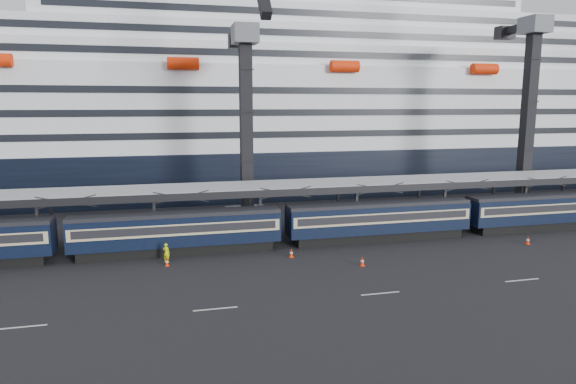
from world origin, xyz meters
name	(u,v)px	position (x,y,z in m)	size (l,w,h in m)	color
ground	(511,263)	(0.00, 0.00, 0.00)	(260.00, 260.00, 0.00)	black
train	(409,217)	(-4.65, 10.00, 2.20)	(133.05, 3.00, 4.05)	black
canopy	(432,181)	(0.00, 14.00, 5.25)	(130.00, 6.25, 5.53)	gray
cruise_ship	(332,112)	(-1.08, 45.99, 12.34)	(214.09, 28.84, 34.00)	black
crane_dark_near	(247,120)	(-20.00, 18.59, 11.93)	(4.50, 17.75, 35.08)	#4E5156
crane_dark_mid	(531,106)	(15.00, 17.59, 13.36)	(4.50, 18.24, 39.64)	#4E5156
worker	(166,253)	(-29.07, 7.50, 0.85)	(0.62, 0.41, 1.70)	#DCEE0C
traffic_cone_b	(167,262)	(-29.05, 6.35, 0.36)	(0.37, 0.37, 0.73)	#F42C07
traffic_cone_c	(291,253)	(-18.10, 6.29, 0.40)	(0.40, 0.40, 0.80)	#F42C07
traffic_cone_d	(362,261)	(-12.83, 2.40, 0.40)	(0.40, 0.40, 0.81)	#F42C07
traffic_cone_e	(528,240)	(5.64, 4.96, 0.40)	(0.40, 0.40, 0.80)	#F42C07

